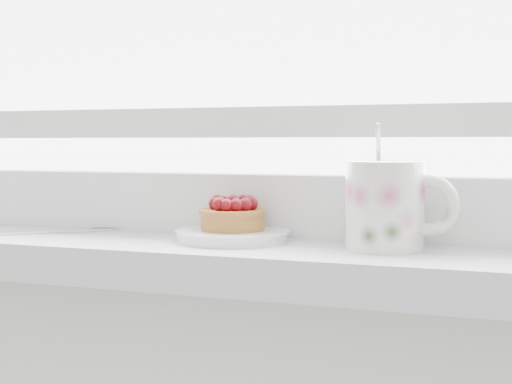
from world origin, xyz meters
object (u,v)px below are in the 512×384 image
at_px(saucer, 233,235).
at_px(floral_mug, 388,204).
at_px(fork, 36,232).
at_px(raspberry_tart, 233,214).

bearing_deg(saucer, floral_mug, -2.36).
bearing_deg(fork, floral_mug, 1.68).
height_order(saucer, raspberry_tart, raspberry_tart).
bearing_deg(floral_mug, fork, -178.32).
relative_size(saucer, raspberry_tart, 1.70).
relative_size(floral_mug, fork, 0.82).
xyz_separation_m(saucer, fork, (-0.24, -0.02, -0.00)).
distance_m(saucer, fork, 0.24).
xyz_separation_m(raspberry_tart, fork, (-0.24, -0.02, -0.03)).
xyz_separation_m(saucer, floral_mug, (0.17, -0.01, 0.04)).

